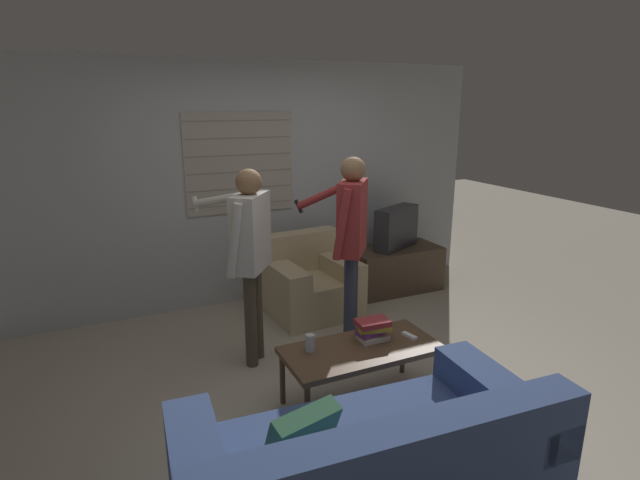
{
  "coord_description": "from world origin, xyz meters",
  "views": [
    {
      "loc": [
        -1.66,
        -3.06,
        2.13
      ],
      "look_at": [
        0.05,
        0.63,
        1.0
      ],
      "focal_mm": 28.0,
      "sensor_mm": 36.0,
      "label": 1
    }
  ],
  "objects_px": {
    "soda_can": "(310,343)",
    "spare_remote": "(409,336)",
    "armchair_beige": "(310,283)",
    "person_right_standing": "(351,228)",
    "couch_blue": "(368,474)",
    "coffee_table": "(361,353)",
    "person_left_standing": "(250,244)",
    "tv": "(396,228)",
    "book_stack": "(373,329)"
  },
  "relations": [
    {
      "from": "soda_can",
      "to": "spare_remote",
      "type": "relative_size",
      "value": 0.93
    },
    {
      "from": "armchair_beige",
      "to": "person_right_standing",
      "type": "distance_m",
      "value": 1.07
    },
    {
      "from": "armchair_beige",
      "to": "spare_remote",
      "type": "bearing_deg",
      "value": 88.59
    },
    {
      "from": "couch_blue",
      "to": "spare_remote",
      "type": "bearing_deg",
      "value": 50.33
    },
    {
      "from": "coffee_table",
      "to": "person_left_standing",
      "type": "bearing_deg",
      "value": 119.64
    },
    {
      "from": "armchair_beige",
      "to": "coffee_table",
      "type": "height_order",
      "value": "armchair_beige"
    },
    {
      "from": "coffee_table",
      "to": "person_right_standing",
      "type": "relative_size",
      "value": 0.66
    },
    {
      "from": "coffee_table",
      "to": "soda_can",
      "type": "xyz_separation_m",
      "value": [
        -0.35,
        0.1,
        0.1
      ]
    },
    {
      "from": "person_left_standing",
      "to": "person_right_standing",
      "type": "distance_m",
      "value": 0.91
    },
    {
      "from": "couch_blue",
      "to": "tv",
      "type": "bearing_deg",
      "value": 58.52
    },
    {
      "from": "tv",
      "to": "person_right_standing",
      "type": "bearing_deg",
      "value": 14.9
    },
    {
      "from": "couch_blue",
      "to": "person_right_standing",
      "type": "bearing_deg",
      "value": 68.35
    },
    {
      "from": "couch_blue",
      "to": "coffee_table",
      "type": "bearing_deg",
      "value": 66.38
    },
    {
      "from": "couch_blue",
      "to": "tv",
      "type": "xyz_separation_m",
      "value": [
        1.98,
        2.8,
        0.44
      ]
    },
    {
      "from": "soda_can",
      "to": "book_stack",
      "type": "bearing_deg",
      "value": -3.08
    },
    {
      "from": "couch_blue",
      "to": "book_stack",
      "type": "xyz_separation_m",
      "value": [
        0.64,
        1.04,
        0.22
      ]
    },
    {
      "from": "book_stack",
      "to": "armchair_beige",
      "type": "bearing_deg",
      "value": 83.19
    },
    {
      "from": "couch_blue",
      "to": "person_right_standing",
      "type": "distance_m",
      "value": 2.21
    },
    {
      "from": "armchair_beige",
      "to": "spare_remote",
      "type": "distance_m",
      "value": 1.68
    },
    {
      "from": "person_right_standing",
      "to": "spare_remote",
      "type": "height_order",
      "value": "person_right_standing"
    },
    {
      "from": "coffee_table",
      "to": "person_right_standing",
      "type": "bearing_deg",
      "value": 66.78
    },
    {
      "from": "couch_blue",
      "to": "book_stack",
      "type": "distance_m",
      "value": 1.24
    },
    {
      "from": "armchair_beige",
      "to": "book_stack",
      "type": "distance_m",
      "value": 1.6
    },
    {
      "from": "armchair_beige",
      "to": "person_left_standing",
      "type": "height_order",
      "value": "person_left_standing"
    },
    {
      "from": "couch_blue",
      "to": "tv",
      "type": "relative_size",
      "value": 2.99
    },
    {
      "from": "coffee_table",
      "to": "tv",
      "type": "xyz_separation_m",
      "value": [
        1.48,
        1.83,
        0.34
      ]
    },
    {
      "from": "tv",
      "to": "coffee_table",
      "type": "bearing_deg",
      "value": 25.48
    },
    {
      "from": "tv",
      "to": "person_right_standing",
      "type": "relative_size",
      "value": 0.39
    },
    {
      "from": "armchair_beige",
      "to": "coffee_table",
      "type": "distance_m",
      "value": 1.69
    },
    {
      "from": "book_stack",
      "to": "spare_remote",
      "type": "relative_size",
      "value": 1.98
    },
    {
      "from": "person_left_standing",
      "to": "couch_blue",
      "type": "bearing_deg",
      "value": -141.66
    },
    {
      "from": "spare_remote",
      "to": "coffee_table",
      "type": "bearing_deg",
      "value": 165.82
    },
    {
      "from": "spare_remote",
      "to": "armchair_beige",
      "type": "bearing_deg",
      "value": 80.68
    },
    {
      "from": "armchair_beige",
      "to": "person_left_standing",
      "type": "xyz_separation_m",
      "value": [
        -0.85,
        -0.74,
        0.72
      ]
    },
    {
      "from": "couch_blue",
      "to": "book_stack",
      "type": "height_order",
      "value": "couch_blue"
    },
    {
      "from": "armchair_beige",
      "to": "person_left_standing",
      "type": "bearing_deg",
      "value": 37.25
    },
    {
      "from": "coffee_table",
      "to": "person_left_standing",
      "type": "height_order",
      "value": "person_left_standing"
    },
    {
      "from": "armchair_beige",
      "to": "person_left_standing",
      "type": "relative_size",
      "value": 0.56
    },
    {
      "from": "coffee_table",
      "to": "spare_remote",
      "type": "height_order",
      "value": "spare_remote"
    },
    {
      "from": "spare_remote",
      "to": "person_left_standing",
      "type": "bearing_deg",
      "value": 122.76
    },
    {
      "from": "tv",
      "to": "book_stack",
      "type": "distance_m",
      "value": 2.22
    },
    {
      "from": "tv",
      "to": "book_stack",
      "type": "relative_size",
      "value": 2.45
    },
    {
      "from": "soda_can",
      "to": "tv",
      "type": "bearing_deg",
      "value": 43.38
    },
    {
      "from": "couch_blue",
      "to": "soda_can",
      "type": "distance_m",
      "value": 1.1
    },
    {
      "from": "armchair_beige",
      "to": "person_right_standing",
      "type": "height_order",
      "value": "person_right_standing"
    },
    {
      "from": "tv",
      "to": "soda_can",
      "type": "height_order",
      "value": "tv"
    },
    {
      "from": "coffee_table",
      "to": "soda_can",
      "type": "height_order",
      "value": "soda_can"
    },
    {
      "from": "couch_blue",
      "to": "armchair_beige",
      "type": "bearing_deg",
      "value": 76.3
    },
    {
      "from": "person_left_standing",
      "to": "person_right_standing",
      "type": "bearing_deg",
      "value": -53.31
    },
    {
      "from": "couch_blue",
      "to": "coffee_table",
      "type": "relative_size",
      "value": 1.75
    }
  ]
}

